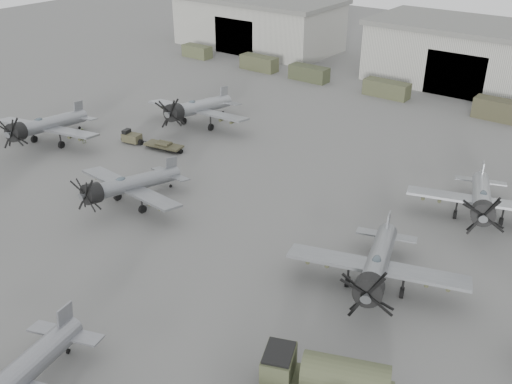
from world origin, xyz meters
TOP-DOWN VIEW (x-y plane):
  - ground at (0.00, 0.00)m, footprint 220.00×220.00m
  - hangar_left at (-38.00, 61.96)m, footprint 29.00×14.80m
  - hangar_center at (0.00, 61.96)m, footprint 29.00×14.80m
  - support_truck_0 at (-41.88, 50.00)m, footprint 5.09×2.20m
  - support_truck_1 at (-28.86, 50.00)m, footprint 6.09×2.20m
  - support_truck_2 at (-19.66, 50.00)m, footprint 5.97×2.20m
  - support_truck_3 at (-7.21, 50.00)m, footprint 6.24×2.20m
  - support_truck_4 at (7.44, 50.00)m, footprint 5.50×2.20m
  - aircraft_mid_0 at (-29.58, 11.87)m, footprint 12.85×11.57m
  - aircraft_mid_1 at (-11.88, 7.92)m, footprint 11.63×10.47m
  - aircraft_mid_2 at (11.08, 9.89)m, footprint 12.52×11.27m
  - aircraft_far_0 at (-20.08, 25.82)m, footprint 13.26×11.93m
  - aircraft_far_1 at (13.74, 23.84)m, footprint 12.19×10.97m
  - fuel_tanker at (13.10, -0.14)m, footprint 7.53×5.05m
  - tug_trailer at (-21.05, 18.33)m, footprint 7.54×2.71m
  - ground_crew at (-26.85, 14.78)m, footprint 0.46×0.66m

SIDE VIEW (x-z plane):
  - ground at x=0.00m, z-range 0.00..0.00m
  - tug_trailer at x=-21.05m, z-range -0.19..1.31m
  - ground_crew at x=-26.85m, z-range 0.00..1.73m
  - support_truck_0 at x=-41.88m, z-range 0.00..1.99m
  - support_truck_3 at x=-7.21m, z-range 0.00..2.13m
  - support_truck_2 at x=-19.66m, z-range 0.00..2.14m
  - support_truck_1 at x=-28.86m, z-range 0.00..2.22m
  - support_truck_4 at x=7.44m, z-range 0.00..2.50m
  - fuel_tanker at x=13.10m, z-range 0.20..2.97m
  - aircraft_mid_1 at x=-11.88m, z-range -0.21..4.44m
  - aircraft_far_1 at x=13.74m, z-range -0.22..4.66m
  - aircraft_mid_2 at x=11.08m, z-range -0.23..4.79m
  - aircraft_mid_0 at x=-29.58m, z-range -0.23..4.87m
  - aircraft_far_0 at x=-20.08m, z-range -0.24..5.04m
  - hangar_left at x=-38.00m, z-range 0.02..8.72m
  - hangar_center at x=0.00m, z-range 0.02..8.72m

